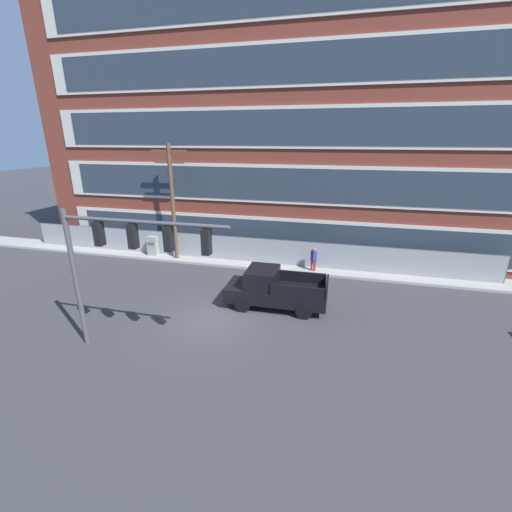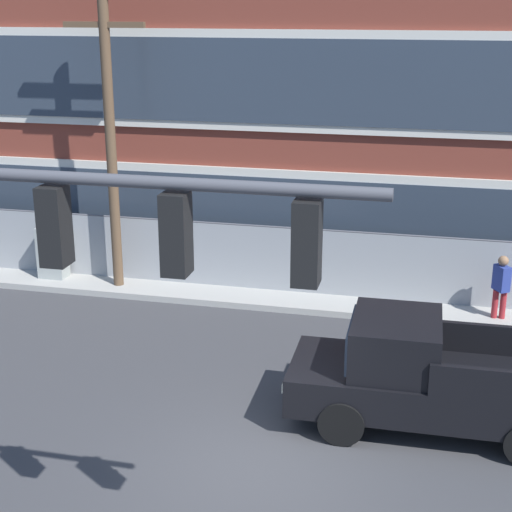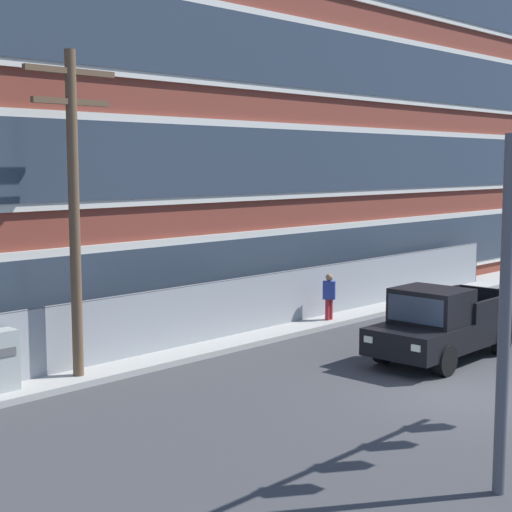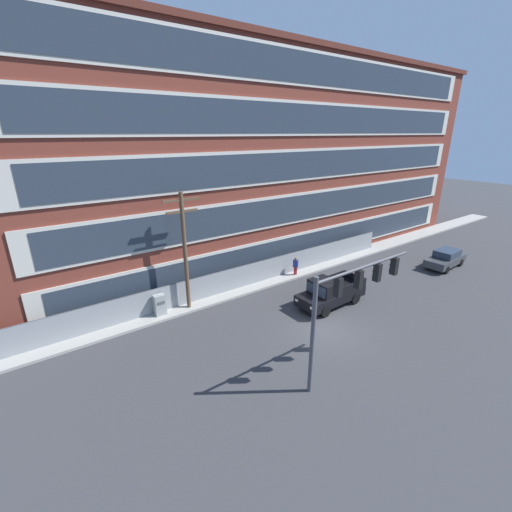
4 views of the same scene
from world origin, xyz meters
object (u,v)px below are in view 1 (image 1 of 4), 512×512
(pickup_truck_black, at_px, (274,289))
(utility_pole_near_corner, at_px, (172,198))
(electrical_cabinet, at_px, (153,247))
(traffic_signal_mast, at_px, (122,250))
(pedestrian_near_cabinet, at_px, (314,259))

(pickup_truck_black, xyz_separation_m, utility_pole_near_corner, (-8.04, 5.23, 3.45))
(utility_pole_near_corner, xyz_separation_m, electrical_cabinet, (-1.93, 0.17, -3.62))
(utility_pole_near_corner, relative_size, electrical_cabinet, 5.12)
(traffic_signal_mast, xyz_separation_m, utility_pole_near_corner, (-3.35, 10.43, 0.07))
(utility_pole_near_corner, height_order, pedestrian_near_cabinet, utility_pole_near_corner)
(traffic_signal_mast, distance_m, utility_pole_near_corner, 10.95)
(utility_pole_near_corner, bearing_deg, pickup_truck_black, -33.05)
(pickup_truck_black, bearing_deg, utility_pole_near_corner, 146.95)
(traffic_signal_mast, height_order, pickup_truck_black, traffic_signal_mast)
(traffic_signal_mast, relative_size, pickup_truck_black, 1.28)
(utility_pole_near_corner, bearing_deg, electrical_cabinet, 175.00)
(traffic_signal_mast, relative_size, pedestrian_near_cabinet, 3.90)
(pickup_truck_black, bearing_deg, pedestrian_near_cabinet, 73.33)
(pickup_truck_black, distance_m, electrical_cabinet, 11.34)
(pickup_truck_black, distance_m, pedestrian_near_cabinet, 5.34)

